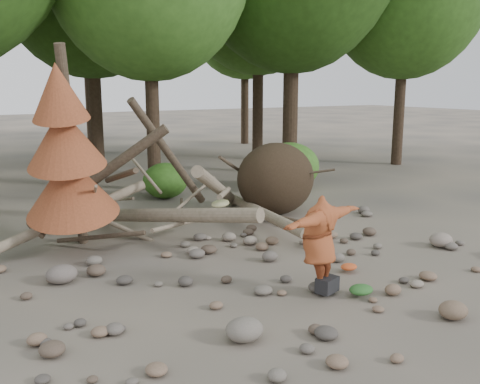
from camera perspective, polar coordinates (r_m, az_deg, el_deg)
ground at (r=10.02m, az=5.27°, el=-9.26°), size 120.00×120.00×0.00m
deadfall_pile at (r=14.25m, az=2.04°, el=1.01°), size 8.55×5.24×3.30m
dead_conifer at (r=11.30m, az=-18.00°, el=3.66°), size 2.06×2.16×4.35m
bush_mid at (r=16.89m, az=-7.99°, el=1.21°), size 1.40×1.40×1.12m
bush_right at (r=18.18m, az=5.31°, el=2.77°), size 2.00×2.00×1.60m
frisbee_thrower at (r=9.16m, az=8.46°, el=-5.37°), size 3.15×1.06×1.79m
backpack at (r=9.35m, az=9.28°, el=-10.06°), size 0.45×0.37×0.26m
cloth_green at (r=9.40m, az=12.78°, el=-10.41°), size 0.43×0.36×0.16m
cloth_orange at (r=10.51m, az=11.52°, el=-8.08°), size 0.34×0.27×0.12m
boulder_front_left at (r=7.72m, az=0.46°, el=-14.46°), size 0.55×0.49×0.33m
boulder_front_right at (r=8.99m, az=21.79°, el=-11.62°), size 0.46×0.41×0.28m
boulder_mid_right at (r=12.64m, az=20.65°, el=-4.80°), size 0.52×0.47×0.31m
boulder_mid_left at (r=10.27m, az=-18.50°, el=-8.30°), size 0.56×0.50×0.34m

